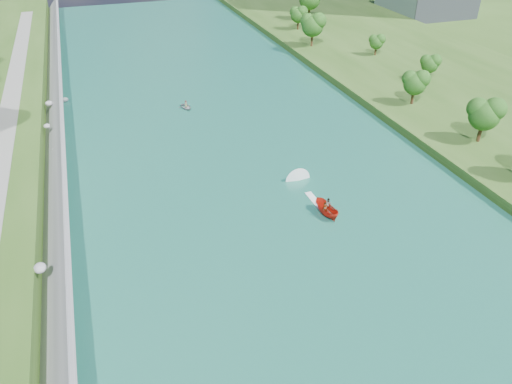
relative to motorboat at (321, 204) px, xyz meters
name	(u,v)px	position (x,y,z in m)	size (l,w,h in m)	color
ground	(301,252)	(-5.82, -7.11, -0.81)	(260.00, 260.00, 0.00)	#2D5119
river_water	(246,169)	(-5.82, 12.89, -0.76)	(55.00, 240.00, 0.10)	#185B4C
riprap_bank	(55,193)	(-31.67, 12.00, 0.99)	(4.15, 236.00, 4.05)	slate
trees_east	(444,80)	(33.14, 21.25, 5.27)	(16.60, 138.18, 10.72)	#124412
motorboat	(321,204)	(0.00, 0.00, 0.00)	(3.60, 19.02, 2.09)	#B61D0E
raft	(186,106)	(-9.19, 37.67, -0.36)	(2.83, 3.51, 1.48)	gray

